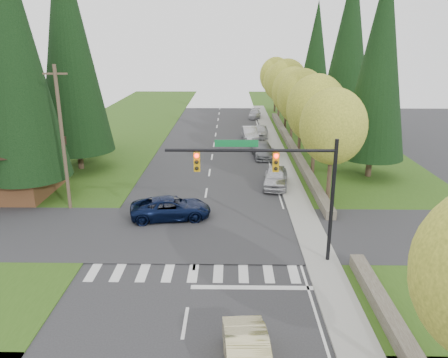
{
  "coord_description": "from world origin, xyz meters",
  "views": [
    {
      "loc": [
        1.91,
        -16.81,
        11.52
      ],
      "look_at": [
        1.48,
        10.38,
        2.8
      ],
      "focal_mm": 35.0,
      "sensor_mm": 36.0,
      "label": 1
    }
  ],
  "objects_px": {
    "parked_car_b": "(263,150)",
    "parked_car_e": "(255,114)",
    "parked_car_c": "(250,134)",
    "parked_car_d": "(261,131)",
    "suv_navy": "(171,208)",
    "parked_car_a": "(276,177)"
  },
  "relations": [
    {
      "from": "parked_car_c",
      "to": "suv_navy",
      "type": "bearing_deg",
      "value": -109.55
    },
    {
      "from": "parked_car_c",
      "to": "parked_car_d",
      "type": "distance_m",
      "value": 2.01
    },
    {
      "from": "suv_navy",
      "to": "parked_car_b",
      "type": "bearing_deg",
      "value": -33.26
    },
    {
      "from": "parked_car_a",
      "to": "parked_car_b",
      "type": "bearing_deg",
      "value": 100.05
    },
    {
      "from": "parked_car_c",
      "to": "parked_car_d",
      "type": "xyz_separation_m",
      "value": [
        1.4,
        1.44,
        -0.02
      ]
    },
    {
      "from": "parked_car_d",
      "to": "parked_car_a",
      "type": "bearing_deg",
      "value": -84.93
    },
    {
      "from": "suv_navy",
      "to": "parked_car_e",
      "type": "bearing_deg",
      "value": -20.08
    },
    {
      "from": "parked_car_b",
      "to": "parked_car_e",
      "type": "relative_size",
      "value": 1.19
    },
    {
      "from": "suv_navy",
      "to": "parked_car_b",
      "type": "relative_size",
      "value": 1.05
    },
    {
      "from": "suv_navy",
      "to": "parked_car_a",
      "type": "distance_m",
      "value": 10.26
    },
    {
      "from": "parked_car_b",
      "to": "parked_car_d",
      "type": "xyz_separation_m",
      "value": [
        0.37,
        9.35,
        0.02
      ]
    },
    {
      "from": "suv_navy",
      "to": "parked_car_a",
      "type": "xyz_separation_m",
      "value": [
        7.68,
        6.8,
        0.06
      ]
    },
    {
      "from": "parked_car_a",
      "to": "parked_car_d",
      "type": "xyz_separation_m",
      "value": [
        0.0,
        18.84,
        -0.05
      ]
    },
    {
      "from": "parked_car_e",
      "to": "parked_car_c",
      "type": "bearing_deg",
      "value": -89.16
    },
    {
      "from": "parked_car_a",
      "to": "parked_car_e",
      "type": "height_order",
      "value": "parked_car_a"
    },
    {
      "from": "suv_navy",
      "to": "parked_car_d",
      "type": "xyz_separation_m",
      "value": [
        7.68,
        25.64,
        0.01
      ]
    },
    {
      "from": "parked_car_b",
      "to": "parked_car_d",
      "type": "height_order",
      "value": "parked_car_d"
    },
    {
      "from": "parked_car_a",
      "to": "parked_car_d",
      "type": "height_order",
      "value": "parked_car_a"
    },
    {
      "from": "suv_navy",
      "to": "parked_car_d",
      "type": "bearing_deg",
      "value": -25.76
    },
    {
      "from": "parked_car_a",
      "to": "parked_car_d",
      "type": "relative_size",
      "value": 1.07
    },
    {
      "from": "parked_car_d",
      "to": "parked_car_e",
      "type": "distance_m",
      "value": 13.87
    },
    {
      "from": "parked_car_b",
      "to": "parked_car_c",
      "type": "distance_m",
      "value": 7.98
    }
  ]
}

